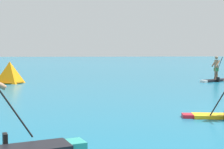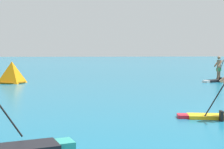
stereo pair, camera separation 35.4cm
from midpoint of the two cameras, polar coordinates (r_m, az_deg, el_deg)
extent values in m
cube|color=teal|center=(6.52, -7.98, -12.07)|extent=(0.39, 0.51, 0.14)
cylinder|color=black|center=(6.51, -19.97, -3.76)|extent=(1.06, 0.23, 1.67)
cube|color=black|center=(6.67, -19.81, -11.09)|extent=(0.11, 0.21, 0.32)
cube|color=red|center=(9.62, 12.17, -7.11)|extent=(0.40, 0.46, 0.10)
cube|color=black|center=(22.77, 17.54, -0.97)|extent=(2.43, 1.44, 0.14)
cube|color=white|center=(21.70, 15.47, -1.15)|extent=(0.43, 0.50, 0.14)
cylinder|color=#997051|center=(22.62, 17.34, 0.13)|extent=(0.11, 0.11, 0.75)
cylinder|color=#997051|center=(22.77, 17.62, 0.15)|extent=(0.11, 0.11, 0.75)
cube|color=#338C4C|center=(22.68, 17.49, 0.86)|extent=(0.32, 0.30, 0.22)
cylinder|color=#997051|center=(22.67, 17.51, 1.80)|extent=(0.26, 0.26, 0.56)
sphere|color=#997051|center=(22.66, 17.53, 2.84)|extent=(0.21, 0.21, 0.21)
cylinder|color=#997051|center=(22.54, 17.75, 1.85)|extent=(0.47, 0.26, 0.47)
cylinder|color=#997051|center=(22.72, 17.13, 1.88)|extent=(0.47, 0.26, 0.47)
cylinder|color=black|center=(22.16, 17.81, 1.10)|extent=(0.89, 0.40, 1.49)
cube|color=black|center=(22.20, 17.77, -0.86)|extent=(0.15, 0.22, 0.32)
pyramid|color=orange|center=(21.23, -18.03, 0.36)|extent=(1.78, 1.78, 1.37)
torus|color=#915407|center=(21.27, -18.00, -1.32)|extent=(1.65, 1.65, 0.12)
camera|label=1|loc=(0.18, -90.63, -0.04)|focal=51.80mm
camera|label=2|loc=(0.18, 89.37, 0.04)|focal=51.80mm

